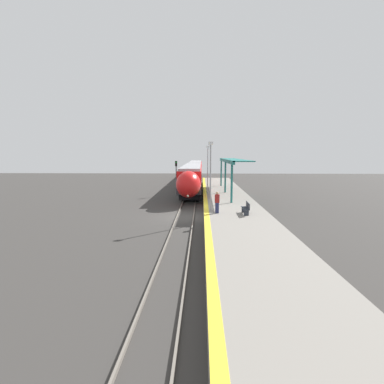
# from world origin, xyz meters

# --- Properties ---
(ground_plane) EXTENTS (120.00, 120.00, 0.00)m
(ground_plane) POSITION_xyz_m (0.00, 0.00, 0.00)
(ground_plane) COLOR #383533
(rail_left) EXTENTS (0.08, 90.00, 0.15)m
(rail_left) POSITION_xyz_m (-0.72, 0.00, 0.07)
(rail_left) COLOR slate
(rail_left) RESTS_ON ground_plane
(rail_right) EXTENTS (0.08, 90.00, 0.15)m
(rail_right) POSITION_xyz_m (0.72, 0.00, 0.07)
(rail_right) COLOR slate
(rail_right) RESTS_ON ground_plane
(train) EXTENTS (2.78, 49.17, 3.87)m
(train) POSITION_xyz_m (0.00, 28.78, 2.22)
(train) COLOR black
(train) RESTS_ON ground_plane
(platform_right) EXTENTS (5.03, 64.00, 0.96)m
(platform_right) POSITION_xyz_m (4.11, 0.00, 0.48)
(platform_right) COLOR gray
(platform_right) RESTS_ON ground_plane
(platform_bench) EXTENTS (0.44, 1.69, 0.89)m
(platform_bench) POSITION_xyz_m (4.82, -3.20, 1.43)
(platform_bench) COLOR #2D333D
(platform_bench) RESTS_ON platform_right
(person_waiting) EXTENTS (0.36, 0.22, 1.67)m
(person_waiting) POSITION_xyz_m (2.61, -2.95, 1.82)
(person_waiting) COLOR navy
(person_waiting) RESTS_ON platform_right
(railway_signal) EXTENTS (0.28, 0.28, 4.57)m
(railway_signal) POSITION_xyz_m (-2.02, 14.42, 2.78)
(railway_signal) COLOR #59595E
(railway_signal) RESTS_ON ground_plane
(lamppost_near) EXTENTS (0.36, 0.20, 5.50)m
(lamppost_near) POSITION_xyz_m (2.12, -1.75, 4.09)
(lamppost_near) COLOR #9E9EA3
(lamppost_near) RESTS_ON platform_right
(lamppost_mid) EXTENTS (0.36, 0.20, 5.50)m
(lamppost_mid) POSITION_xyz_m (2.12, 9.86, 4.09)
(lamppost_mid) COLOR #9E9EA3
(lamppost_mid) RESTS_ON platform_right
(station_canopy) EXTENTS (2.02, 18.26, 3.95)m
(station_canopy) POSITION_xyz_m (4.79, 9.72, 4.65)
(station_canopy) COLOR #1E6B66
(station_canopy) RESTS_ON platform_right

